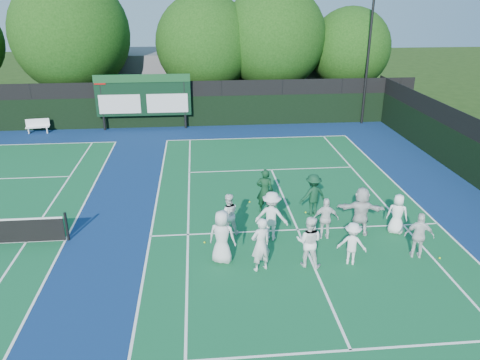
{
  "coord_description": "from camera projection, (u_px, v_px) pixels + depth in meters",
  "views": [
    {
      "loc": [
        -3.62,
        -14.34,
        8.34
      ],
      "look_at": [
        -2.0,
        3.0,
        1.3
      ],
      "focal_mm": 35.0,
      "sensor_mm": 36.0,
      "label": 1
    }
  ],
  "objects": [
    {
      "name": "ground",
      "position": [
        304.0,
        243.0,
        16.67
      ],
      "size": [
        120.0,
        120.0,
        0.0
      ],
      "primitive_type": "plane",
      "color": "#1E370F",
      "rests_on": "ground"
    },
    {
      "name": "court_apron",
      "position": [
        136.0,
        237.0,
        17.08
      ],
      "size": [
        34.0,
        32.0,
        0.01
      ],
      "primitive_type": "cube",
      "color": "navy",
      "rests_on": "ground"
    },
    {
      "name": "near_court",
      "position": [
        298.0,
        230.0,
        17.59
      ],
      "size": [
        11.05,
        23.85,
        0.01
      ],
      "color": "#125B31",
      "rests_on": "ground"
    },
    {
      "name": "back_fence",
      "position": [
        160.0,
        107.0,
        30.42
      ],
      "size": [
        34.0,
        0.08,
        3.0
      ],
      "color": "black",
      "rests_on": "ground"
    },
    {
      "name": "scoreboard",
      "position": [
        143.0,
        96.0,
        29.63
      ],
      "size": [
        6.0,
        0.21,
        3.55
      ],
      "color": "black",
      "rests_on": "ground"
    },
    {
      "name": "clubhouse",
      "position": [
        216.0,
        75.0,
        37.9
      ],
      "size": [
        18.0,
        6.0,
        4.0
      ],
      "primitive_type": "cube",
      "color": "slate",
      "rests_on": "ground"
    },
    {
      "name": "light_pole_right",
      "position": [
        371.0,
        26.0,
        29.45
      ],
      "size": [
        1.2,
        0.3,
        10.12
      ],
      "color": "black",
      "rests_on": "ground"
    },
    {
      "name": "bench",
      "position": [
        38.0,
        125.0,
        29.5
      ],
      "size": [
        1.45,
        0.58,
        0.89
      ],
      "color": "white",
      "rests_on": "ground"
    },
    {
      "name": "tree_b",
      "position": [
        74.0,
        37.0,
        31.68
      ],
      "size": [
        7.93,
        7.93,
        9.63
      ],
      "color": "black",
      "rests_on": "ground"
    },
    {
      "name": "tree_c",
      "position": [
        207.0,
        46.0,
        32.71
      ],
      "size": [
        6.84,
        6.84,
        8.38
      ],
      "color": "black",
      "rests_on": "ground"
    },
    {
      "name": "tree_d",
      "position": [
        275.0,
        40.0,
        33.0
      ],
      "size": [
        7.3,
        7.3,
        8.97
      ],
      "color": "black",
      "rests_on": "ground"
    },
    {
      "name": "tree_e",
      "position": [
        352.0,
        50.0,
        33.75
      ],
      "size": [
        5.77,
        5.77,
        7.43
      ],
      "color": "black",
      "rests_on": "ground"
    },
    {
      "name": "tennis_ball_1",
      "position": [
        306.0,
        212.0,
        18.92
      ],
      "size": [
        0.07,
        0.07,
        0.07
      ],
      "primitive_type": "sphere",
      "color": "#CCE71B",
      "rests_on": "ground"
    },
    {
      "name": "tennis_ball_3",
      "position": [
        205.0,
        242.0,
        16.66
      ],
      "size": [
        0.07,
        0.07,
        0.07
      ],
      "primitive_type": "sphere",
      "color": "#CCE71B",
      "rests_on": "ground"
    },
    {
      "name": "tennis_ball_4",
      "position": [
        250.0,
        202.0,
        19.86
      ],
      "size": [
        0.07,
        0.07,
        0.07
      ],
      "primitive_type": "sphere",
      "color": "#CCE71B",
      "rests_on": "ground"
    },
    {
      "name": "tennis_ball_5",
      "position": [
        440.0,
        258.0,
        15.68
      ],
      "size": [
        0.07,
        0.07,
        0.07
      ],
      "primitive_type": "sphere",
      "color": "#CCE71B",
      "rests_on": "ground"
    },
    {
      "name": "player_front_0",
      "position": [
        222.0,
        237.0,
        15.21
      ],
      "size": [
        1.05,
        0.86,
        1.85
      ],
      "primitive_type": "imported",
      "rotation": [
        0.0,
        0.0,
        2.79
      ],
      "color": "silver",
      "rests_on": "ground"
    },
    {
      "name": "player_front_1",
      "position": [
        261.0,
        245.0,
        14.74
      ],
      "size": [
        0.79,
        0.67,
        1.85
      ],
      "primitive_type": "imported",
      "rotation": [
        0.0,
        0.0,
        3.53
      ],
      "color": "silver",
      "rests_on": "ground"
    },
    {
      "name": "player_front_2",
      "position": [
        309.0,
        242.0,
        15.01
      ],
      "size": [
        1.03,
        0.92,
        1.75
      ],
      "primitive_type": "imported",
      "rotation": [
        0.0,
        0.0,
        2.78
      ],
      "color": "white",
      "rests_on": "ground"
    },
    {
      "name": "player_front_3",
      "position": [
        352.0,
        244.0,
        15.18
      ],
      "size": [
        1.08,
        0.84,
        1.47
      ],
      "primitive_type": "imported",
      "rotation": [
        0.0,
        0.0,
        2.79
      ],
      "color": "white",
      "rests_on": "ground"
    },
    {
      "name": "player_front_4",
      "position": [
        419.0,
        236.0,
        15.51
      ],
      "size": [
        1.03,
        0.66,
        1.62
      ],
      "primitive_type": "imported",
      "rotation": [
        0.0,
        0.0,
        2.85
      ],
      "color": "silver",
      "rests_on": "ground"
    },
    {
      "name": "player_back_0",
      "position": [
        228.0,
        214.0,
        17.02
      ],
      "size": [
        0.83,
        0.67,
        1.6
      ],
      "primitive_type": "imported",
      "rotation": [
        0.0,
        0.0,
        3.23
      ],
      "color": "white",
      "rests_on": "ground"
    },
    {
      "name": "player_back_1",
      "position": [
        272.0,
        216.0,
        16.63
      ],
      "size": [
        1.35,
        1.04,
        1.84
      ],
      "primitive_type": "imported",
      "rotation": [
        0.0,
        0.0,
        2.8
      ],
      "color": "silver",
      "rests_on": "ground"
    },
    {
      "name": "player_back_2",
      "position": [
        326.0,
        219.0,
        16.73
      ],
      "size": [
        0.95,
        0.48,
        1.57
      ],
      "primitive_type": "imported",
      "rotation": [
        0.0,
        0.0,
        3.03
      ],
      "color": "white",
      "rests_on": "ground"
    },
    {
      "name": "player_back_3",
      "position": [
        361.0,
        211.0,
        16.97
      ],
      "size": [
        1.8,
        0.92,
        1.86
      ],
      "primitive_type": "imported",
      "rotation": [
        0.0,
        0.0,
        2.91
      ],
      "color": "silver",
      "rests_on": "ground"
    },
    {
      "name": "player_back_4",
      "position": [
        397.0,
        214.0,
        17.11
      ],
      "size": [
        0.89,
        0.76,
        1.54
      ],
      "primitive_type": "imported",
      "rotation": [
        0.0,
        0.0,
        2.71
      ],
      "color": "white",
      "rests_on": "ground"
    },
    {
      "name": "coach_left",
      "position": [
        265.0,
        191.0,
        18.7
      ],
      "size": [
        0.75,
        0.56,
        1.85
      ],
      "primitive_type": "imported",
      "rotation": [
        0.0,
        0.0,
        2.95
      ],
      "color": "#0D331A",
      "rests_on": "ground"
    },
    {
      "name": "coach_right",
      "position": [
        313.0,
        195.0,
        18.51
      ],
      "size": [
        1.25,
        0.94,
        1.72
      ],
      "primitive_type": "imported",
      "rotation": [
        0.0,
        0.0,
        3.45
      ],
      "color": "#0F3922",
      "rests_on": "ground"
    }
  ]
}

